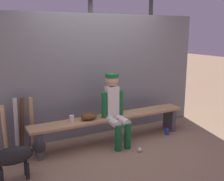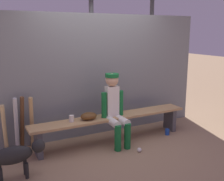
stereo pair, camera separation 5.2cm
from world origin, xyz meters
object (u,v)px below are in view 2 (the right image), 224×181
(player_seated, at_px, (115,107))
(baseball, at_px, (139,150))
(bat_aluminum_silver, at_px, (16,125))
(cup_on_ground, at_px, (167,132))
(bat_wood_natural, at_px, (4,128))
(dog, at_px, (17,155))
(dugout_bench, at_px, (112,121))
(bat_wood_tan, at_px, (32,122))
(bat_wood_dark, at_px, (22,123))
(cup_on_bench, at_px, (71,119))
(baseball_glove, at_px, (89,116))

(player_seated, height_order, baseball, player_seated)
(baseball, bearing_deg, bat_aluminum_silver, 151.71)
(cup_on_ground, bearing_deg, bat_wood_natural, 167.78)
(bat_aluminum_silver, bearing_deg, baseball, -28.29)
(dog, bearing_deg, player_seated, 13.90)
(dugout_bench, xyz_separation_m, baseball, (0.19, -0.59, -0.34))
(bat_wood_tan, relative_size, bat_wood_dark, 1.00)
(dugout_bench, xyz_separation_m, dog, (-1.67, -0.52, -0.04))
(bat_wood_dark, bearing_deg, bat_aluminum_silver, -146.86)
(bat_aluminum_silver, bearing_deg, dog, -98.65)
(bat_wood_dark, bearing_deg, player_seated, -19.67)
(dugout_bench, bearing_deg, bat_aluminum_silver, 167.59)
(bat_wood_dark, bearing_deg, dugout_bench, -15.66)
(player_seated, relative_size, cup_on_bench, 11.04)
(baseball_glove, relative_size, cup_on_bench, 2.55)
(bat_wood_tan, height_order, cup_on_bench, bat_wood_tan)
(player_seated, bearing_deg, bat_wood_dark, 160.33)
(dugout_bench, distance_m, player_seated, 0.31)
(bat_wood_natural, distance_m, baseball, 2.18)
(bat_wood_dark, xyz_separation_m, dog, (-0.23, -0.93, -0.11))
(player_seated, bearing_deg, bat_aluminum_silver, 163.72)
(baseball, bearing_deg, cup_on_ground, 23.91)
(baseball_glove, height_order, bat_wood_dark, bat_wood_dark)
(dog, bearing_deg, cup_on_ground, 6.68)
(bat_wood_dark, distance_m, bat_aluminum_silver, 0.12)
(dugout_bench, relative_size, bat_wood_tan, 3.18)
(dugout_bench, bearing_deg, baseball, -72.27)
(cup_on_bench, bearing_deg, bat_wood_tan, 148.79)
(bat_wood_tan, bearing_deg, dugout_bench, -15.64)
(bat_wood_dark, relative_size, bat_aluminum_silver, 1.00)
(player_seated, xyz_separation_m, baseball, (0.19, -0.48, -0.62))
(bat_aluminum_silver, bearing_deg, bat_wood_tan, 5.47)
(bat_wood_dark, xyz_separation_m, cup_on_ground, (2.51, -0.61, -0.40))
(baseball, xyz_separation_m, dog, (-1.86, 0.07, 0.30))
(baseball, relative_size, dog, 0.09)
(dugout_bench, distance_m, bat_wood_tan, 1.35)
(bat_wood_natural, bearing_deg, player_seated, -16.56)
(bat_wood_natural, xyz_separation_m, cup_on_ground, (2.78, -0.60, -0.35))
(dugout_bench, bearing_deg, baseball_glove, 180.00)
(bat_wood_dark, xyz_separation_m, baseball, (1.63, -1.00, -0.41))
(baseball_glove, height_order, bat_aluminum_silver, bat_aluminum_silver)
(player_seated, height_order, baseball_glove, player_seated)
(bat_wood_tan, height_order, bat_wood_dark, bat_wood_dark)
(dog, bearing_deg, bat_wood_natural, 92.67)
(dugout_bench, distance_m, baseball, 0.71)
(baseball_glove, bearing_deg, baseball, -43.39)
(bat_wood_tan, height_order, cup_on_ground, bat_wood_tan)
(baseball_glove, height_order, cup_on_ground, baseball_glove)
(bat_aluminum_silver, xyz_separation_m, bat_wood_natural, (-0.17, 0.06, -0.05))
(player_seated, height_order, bat_wood_natural, player_seated)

